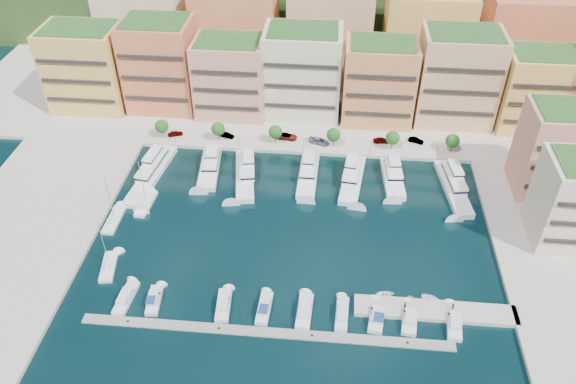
% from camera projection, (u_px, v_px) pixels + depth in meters
% --- Properties ---
extents(ground, '(400.00, 400.00, 0.00)m').
position_uv_depth(ground, '(294.00, 228.00, 130.68)').
color(ground, black).
rests_on(ground, ground).
extents(north_quay, '(220.00, 64.00, 2.00)m').
position_uv_depth(north_quay, '(310.00, 98.00, 178.80)').
color(north_quay, '#9E998E').
rests_on(north_quay, ground).
extents(west_quay, '(34.00, 76.00, 2.00)m').
position_uv_depth(west_quay, '(23.00, 235.00, 128.96)').
color(west_quay, '#9E998E').
rests_on(west_quay, ground).
extents(hillside, '(240.00, 40.00, 58.00)m').
position_uv_depth(hillside, '(318.00, 36.00, 216.05)').
color(hillside, '#1E3214').
rests_on(hillside, ground).
extents(south_pontoon, '(72.00, 2.20, 0.35)m').
position_uv_depth(south_pontoon, '(265.00, 333.00, 107.62)').
color(south_pontoon, gray).
rests_on(south_pontoon, ground).
extents(finger_pier, '(32.00, 5.00, 2.00)m').
position_uv_depth(finger_pier, '(435.00, 312.00, 111.44)').
color(finger_pier, '#9E998E').
rests_on(finger_pier, ground).
extents(apartment_0, '(22.00, 16.50, 24.80)m').
position_uv_depth(apartment_0, '(87.00, 67.00, 165.91)').
color(apartment_0, '#E1A352').
rests_on(apartment_0, north_quay).
extents(apartment_1, '(20.00, 16.50, 26.80)m').
position_uv_depth(apartment_1, '(161.00, 64.00, 165.25)').
color(apartment_1, '#DA6748').
rests_on(apartment_1, north_quay).
extents(apartment_2, '(20.00, 15.50, 22.80)m').
position_uv_depth(apartment_2, '(230.00, 77.00, 163.43)').
color(apartment_2, tan).
rests_on(apartment_2, north_quay).
extents(apartment_3, '(22.00, 16.50, 25.80)m').
position_uv_depth(apartment_3, '(303.00, 72.00, 162.52)').
color(apartment_3, beige).
rests_on(apartment_3, north_quay).
extents(apartment_4, '(20.00, 15.50, 23.80)m').
position_uv_depth(apartment_4, '(379.00, 82.00, 160.01)').
color(apartment_4, tan).
rests_on(apartment_4, north_quay).
extents(apartment_5, '(22.00, 16.50, 26.80)m').
position_uv_depth(apartment_5, '(457.00, 77.00, 159.03)').
color(apartment_5, tan).
rests_on(apartment_5, north_quay).
extents(apartment_6, '(20.00, 15.50, 22.80)m').
position_uv_depth(apartment_6, '(537.00, 90.00, 157.14)').
color(apartment_6, '#E1A352').
rests_on(apartment_6, north_quay).
extents(apartment_east_a, '(18.00, 14.50, 22.80)m').
position_uv_depth(apartment_east_a, '(560.00, 150.00, 134.00)').
color(apartment_east_a, tan).
rests_on(apartment_east_a, east_quay).
extents(backblock_0, '(26.00, 18.00, 30.00)m').
position_uv_depth(backblock_0, '(145.00, 28.00, 182.06)').
color(backblock_0, beige).
rests_on(backblock_0, north_quay).
extents(backblock_1, '(26.00, 18.00, 30.00)m').
position_uv_depth(backblock_1, '(236.00, 31.00, 179.89)').
color(backblock_1, tan).
rests_on(backblock_1, north_quay).
extents(backblock_2, '(26.00, 18.00, 30.00)m').
position_uv_depth(backblock_2, '(330.00, 35.00, 177.73)').
color(backblock_2, tan).
rests_on(backblock_2, north_quay).
extents(backblock_3, '(26.00, 18.00, 30.00)m').
position_uv_depth(backblock_3, '(425.00, 39.00, 175.56)').
color(backblock_3, '#E1A352').
rests_on(backblock_3, north_quay).
extents(backblock_4, '(26.00, 18.00, 30.00)m').
position_uv_depth(backblock_4, '(524.00, 42.00, 173.39)').
color(backblock_4, '#DA6748').
rests_on(backblock_4, north_quay).
extents(tree_0, '(3.80, 3.80, 5.65)m').
position_uv_depth(tree_0, '(162.00, 126.00, 156.60)').
color(tree_0, '#473323').
rests_on(tree_0, north_quay).
extents(tree_1, '(3.80, 3.80, 5.65)m').
position_uv_depth(tree_1, '(218.00, 129.00, 155.44)').
color(tree_1, '#473323').
rests_on(tree_1, north_quay).
extents(tree_2, '(3.80, 3.80, 5.65)m').
position_uv_depth(tree_2, '(275.00, 132.00, 154.29)').
color(tree_2, '#473323').
rests_on(tree_2, north_quay).
extents(tree_3, '(3.80, 3.80, 5.65)m').
position_uv_depth(tree_3, '(334.00, 135.00, 153.13)').
color(tree_3, '#473323').
rests_on(tree_3, north_quay).
extents(tree_4, '(3.80, 3.80, 5.65)m').
position_uv_depth(tree_4, '(393.00, 138.00, 151.98)').
color(tree_4, '#473323').
rests_on(tree_4, north_quay).
extents(tree_5, '(3.80, 3.80, 5.65)m').
position_uv_depth(tree_5, '(453.00, 141.00, 150.82)').
color(tree_5, '#473323').
rests_on(tree_5, north_quay).
extents(lamppost_0, '(0.30, 0.30, 4.20)m').
position_uv_depth(lamppost_0, '(174.00, 134.00, 155.10)').
color(lamppost_0, black).
rests_on(lamppost_0, north_quay).
extents(lamppost_1, '(0.30, 0.30, 4.20)m').
position_uv_depth(lamppost_1, '(238.00, 137.00, 153.80)').
color(lamppost_1, black).
rests_on(lamppost_1, north_quay).
extents(lamppost_2, '(0.30, 0.30, 4.20)m').
position_uv_depth(lamppost_2, '(304.00, 141.00, 152.50)').
color(lamppost_2, black).
rests_on(lamppost_2, north_quay).
extents(lamppost_3, '(0.30, 0.30, 4.20)m').
position_uv_depth(lamppost_3, '(370.00, 144.00, 151.20)').
color(lamppost_3, black).
rests_on(lamppost_3, north_quay).
extents(lamppost_4, '(0.30, 0.30, 4.20)m').
position_uv_depth(lamppost_4, '(438.00, 148.00, 149.90)').
color(lamppost_4, black).
rests_on(lamppost_4, north_quay).
extents(yacht_0, '(7.45, 26.11, 7.30)m').
position_uv_depth(yacht_0, '(152.00, 171.00, 146.06)').
color(yacht_0, white).
rests_on(yacht_0, ground).
extents(yacht_1, '(6.55, 18.17, 7.30)m').
position_uv_depth(yacht_1, '(210.00, 167.00, 147.89)').
color(yacht_1, white).
rests_on(yacht_1, ground).
extents(yacht_2, '(7.89, 21.83, 7.30)m').
position_uv_depth(yacht_2, '(245.00, 172.00, 145.87)').
color(yacht_2, white).
rests_on(yacht_2, ground).
extents(yacht_3, '(5.00, 18.82, 7.30)m').
position_uv_depth(yacht_3, '(308.00, 173.00, 145.63)').
color(yacht_3, white).
rests_on(yacht_3, ground).
extents(yacht_4, '(7.16, 20.65, 7.30)m').
position_uv_depth(yacht_4, '(353.00, 177.00, 144.30)').
color(yacht_4, white).
rests_on(yacht_4, ground).
extents(yacht_5, '(5.83, 17.17, 7.30)m').
position_uv_depth(yacht_5, '(393.00, 175.00, 144.71)').
color(yacht_5, white).
rests_on(yacht_5, ground).
extents(yacht_6, '(7.30, 22.69, 7.30)m').
position_uv_depth(yacht_6, '(453.00, 184.00, 141.70)').
color(yacht_6, white).
rests_on(yacht_6, ground).
extents(cruiser_0, '(3.27, 8.89, 2.55)m').
position_uv_depth(cruiser_0, '(126.00, 298.00, 113.58)').
color(cruiser_0, silver).
rests_on(cruiser_0, ground).
extents(cruiser_1, '(3.29, 7.66, 2.66)m').
position_uv_depth(cruiser_1, '(154.00, 300.00, 113.14)').
color(cruiser_1, silver).
rests_on(cruiser_1, ground).
extents(cruiser_3, '(3.27, 8.29, 2.55)m').
position_uv_depth(cruiser_3, '(223.00, 305.00, 112.13)').
color(cruiser_3, silver).
rests_on(cruiser_3, ground).
extents(cruiser_4, '(2.81, 8.07, 2.66)m').
position_uv_depth(cruiser_4, '(264.00, 308.00, 111.51)').
color(cruiser_4, silver).
rests_on(cruiser_4, ground).
extents(cruiser_5, '(3.20, 8.76, 2.55)m').
position_uv_depth(cruiser_5, '(305.00, 311.00, 110.95)').
color(cruiser_5, silver).
rests_on(cruiser_5, ground).
extents(cruiser_6, '(2.77, 8.37, 2.55)m').
position_uv_depth(cruiser_6, '(342.00, 314.00, 110.42)').
color(cruiser_6, silver).
rests_on(cruiser_6, ground).
extents(cruiser_7, '(3.83, 8.20, 2.66)m').
position_uv_depth(cruiser_7, '(377.00, 317.00, 109.90)').
color(cruiser_7, silver).
rests_on(cruiser_7, ground).
extents(cruiser_8, '(3.75, 7.98, 2.55)m').
position_uv_depth(cruiser_8, '(410.00, 319.00, 109.47)').
color(cruiser_8, silver).
rests_on(cruiser_8, ground).
extents(cruiser_9, '(3.59, 8.81, 2.55)m').
position_uv_depth(cruiser_9, '(454.00, 322.00, 108.85)').
color(cruiser_9, silver).
rests_on(cruiser_9, ground).
extents(sailboat_1, '(2.82, 9.82, 13.20)m').
position_uv_depth(sailboat_1, '(114.00, 220.00, 132.52)').
color(sailboat_1, white).
rests_on(sailboat_1, ground).
extents(sailboat_2, '(3.41, 9.93, 13.20)m').
position_uv_depth(sailboat_2, '(146.00, 204.00, 137.04)').
color(sailboat_2, white).
rests_on(sailboat_2, ground).
extents(sailboat_0, '(4.26, 9.17, 13.20)m').
position_uv_depth(sailboat_0, '(109.00, 267.00, 120.64)').
color(sailboat_0, white).
rests_on(sailboat_0, ground).
extents(tender_2, '(4.00, 3.22, 0.73)m').
position_uv_depth(tender_2, '(430.00, 298.00, 113.87)').
color(tender_2, white).
rests_on(tender_2, ground).
extents(tender_0, '(4.39, 3.61, 0.79)m').
position_uv_depth(tender_0, '(385.00, 295.00, 114.51)').
color(tender_0, white).
rests_on(tender_0, ground).
extents(tender_1, '(1.67, 1.50, 0.79)m').
position_uv_depth(tender_1, '(411.00, 297.00, 114.04)').
color(tender_1, beige).
rests_on(tender_1, ground).
extents(car_0, '(4.46, 3.10, 1.41)m').
position_uv_depth(car_0, '(175.00, 133.00, 159.25)').
color(car_0, gray).
rests_on(car_0, north_quay).
extents(car_1, '(4.30, 2.61, 1.34)m').
position_uv_depth(car_1, '(227.00, 135.00, 158.60)').
color(car_1, gray).
rests_on(car_1, north_quay).
extents(car_2, '(6.07, 3.53, 1.59)m').
position_uv_depth(car_2, '(287.00, 136.00, 157.98)').
color(car_2, gray).
rests_on(car_2, north_quay).
extents(car_3, '(6.12, 4.00, 1.65)m').
position_uv_depth(car_3, '(319.00, 141.00, 156.01)').
color(car_3, gray).
rests_on(car_3, north_quay).
extents(car_4, '(4.65, 2.11, 1.55)m').
position_uv_depth(car_4, '(381.00, 140.00, 156.46)').
color(car_4, gray).
rests_on(car_4, north_quay).
extents(car_5, '(4.48, 2.90, 1.39)m').
position_uv_depth(car_5, '(416.00, 140.00, 156.51)').
color(car_5, gray).
rests_on(car_5, north_quay).
extents(person_0, '(0.73, 0.76, 1.75)m').
position_uv_depth(person_0, '(405.00, 305.00, 110.55)').
color(person_0, '#232646').
rests_on(person_0, finger_pier).
extents(person_1, '(1.02, 0.99, 1.66)m').
position_uv_depth(person_1, '(452.00, 306.00, 110.31)').
color(person_1, '#46342A').
rests_on(person_1, finger_pier).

